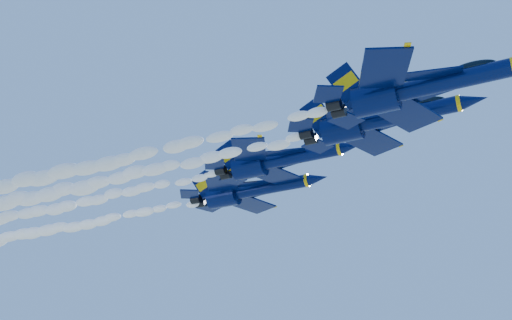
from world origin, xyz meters
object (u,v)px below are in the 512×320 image
at_px(jet_second, 378,120).
at_px(jet_third, 278,160).
at_px(jet_lead, 418,88).
at_px(jet_fourth, 249,190).

relative_size(jet_second, jet_third, 1.01).
relative_size(jet_lead, jet_fourth, 0.89).
bearing_deg(jet_third, jet_fourth, 135.38).
bearing_deg(jet_second, jet_lead, -60.24).
bearing_deg(jet_lead, jet_second, 119.76).
distance_m(jet_lead, jet_third, 28.53).
xyz_separation_m(jet_lead, jet_third, (-20.71, 18.78, 5.71)).
relative_size(jet_lead, jet_third, 0.94).
xyz_separation_m(jet_lead, jet_fourth, (-28.03, 26.01, 5.78)).
bearing_deg(jet_lead, jet_fourth, 137.14).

